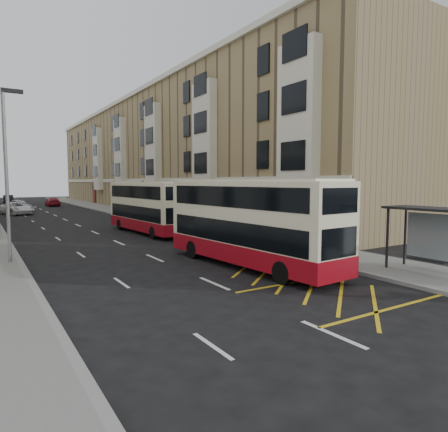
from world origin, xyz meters
TOP-DOWN VIEW (x-y plane):
  - ground at (0.00, 0.00)m, footprint 200.00×200.00m
  - pavement_right at (8.00, 30.00)m, footprint 4.00×120.00m
  - kerb_right at (6.00, 30.00)m, footprint 0.25×120.00m
  - kerb_left at (-6.00, 30.00)m, footprint 0.25×120.00m
  - road_markings at (0.00, 45.00)m, footprint 10.00×110.00m
  - terrace_right at (14.88, 45.38)m, footprint 10.75×79.00m
  - guard_railing at (6.25, 5.75)m, footprint 0.06×6.56m
  - street_lamp_near at (-6.35, 12.00)m, footprint 0.93×0.18m
  - double_decker_front at (2.92, 5.79)m, footprint 3.06×10.22m
  - double_decker_rear at (3.31, 19.52)m, footprint 2.80×9.85m
  - pedestrian_mid at (8.53, 4.84)m, footprint 1.05×0.89m
  - pedestrian_far at (6.35, 7.99)m, footprint 1.01×0.66m
  - white_van at (-3.61, 43.78)m, footprint 3.94×5.77m
  - car_silver at (-2.82, 50.13)m, footprint 3.27×4.81m
  - car_dark at (-2.82, 70.19)m, footprint 1.84×4.60m
  - car_red at (2.61, 58.58)m, footprint 1.92×4.60m

SIDE VIEW (x-z plane):
  - ground at x=0.00m, z-range 0.00..0.00m
  - road_markings at x=0.00m, z-range 0.00..0.01m
  - pavement_right at x=8.00m, z-range 0.00..0.15m
  - kerb_right at x=6.00m, z-range 0.00..0.15m
  - kerb_left at x=-6.00m, z-range 0.00..0.15m
  - car_red at x=2.61m, z-range 0.00..1.33m
  - white_van at x=-3.61m, z-range 0.00..1.47m
  - car_dark at x=-2.82m, z-range 0.00..1.49m
  - car_silver at x=-2.82m, z-range 0.00..1.52m
  - guard_railing at x=6.25m, z-range 0.35..1.36m
  - pedestrian_far at x=6.35m, z-range 0.15..1.74m
  - pedestrian_mid at x=8.53m, z-range 0.15..2.07m
  - double_decker_rear at x=3.31m, z-range 0.04..3.92m
  - double_decker_front at x=2.92m, z-range 0.04..4.06m
  - street_lamp_near at x=-6.35m, z-range 0.64..8.64m
  - terrace_right at x=14.88m, z-range -0.10..15.15m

